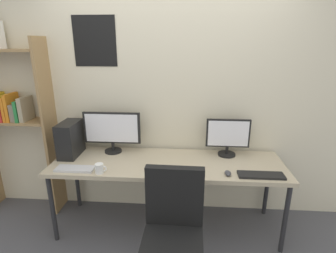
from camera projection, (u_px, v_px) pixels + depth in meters
wall_back at (170, 97)px, 2.84m from camera, size 4.66×0.11×2.60m
desk at (168, 167)px, 2.63m from camera, size 2.26×0.68×0.74m
bookshelf at (4, 101)px, 2.79m from camera, size 0.83×0.28×2.09m
office_chair at (173, 246)px, 2.00m from camera, size 0.52×0.52×0.99m
monitor_left at (112, 130)px, 2.78m from camera, size 0.60×0.18×0.44m
monitor_right at (228, 136)px, 2.71m from camera, size 0.44×0.18×0.39m
pc_tower at (70, 139)px, 2.72m from camera, size 0.17×0.34×0.35m
keyboard_left at (75, 169)px, 2.45m from camera, size 0.35×0.13×0.02m
keyboard_center at (166, 172)px, 2.39m from camera, size 0.33×0.13×0.02m
keyboard_right at (261, 175)px, 2.33m from camera, size 0.40×0.13×0.02m
computer_mouse at (228, 173)px, 2.35m from camera, size 0.06×0.10×0.03m
coffee_mug at (100, 168)px, 2.38m from camera, size 0.11×0.08×0.09m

